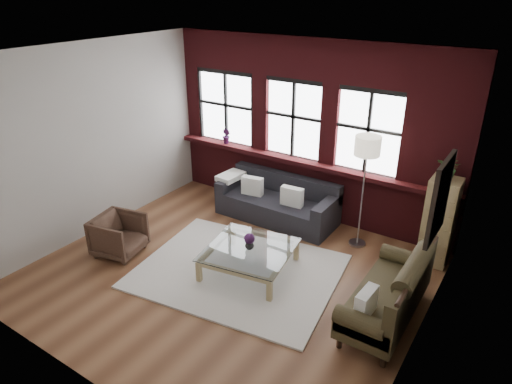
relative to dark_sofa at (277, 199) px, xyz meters
The scene contains 26 objects.
floor 1.96m from the dark_sofa, 81.09° to the right, with size 5.50×5.50×0.00m, color brown.
ceiling 3.40m from the dark_sofa, 81.09° to the right, with size 5.50×5.50×0.00m, color white.
wall_back 1.38m from the dark_sofa, 63.60° to the left, with size 5.50×5.50×0.00m, color #ACA8A0.
wall_front 4.57m from the dark_sofa, 86.13° to the right, with size 5.50×5.50×0.00m, color #ACA8A0.
wall_left 3.33m from the dark_sofa, 142.23° to the right, with size 5.00×5.00×0.00m, color #ACA8A0.
wall_right 3.79m from the dark_sofa, 31.94° to the right, with size 5.00×5.00×0.00m, color #ACA8A0.
brick_backwall 1.35m from the dark_sofa, 61.12° to the left, with size 5.50×0.12×3.20m, color #501217, non-canonical shape.
sill_ledge 0.84m from the dark_sofa, 56.50° to the left, with size 5.50×0.30×0.08m, color #501217.
window_left 2.09m from the dark_sofa, 159.89° to the left, with size 1.38×0.10×1.50m, color black, non-canonical shape.
window_mid 1.46m from the dark_sofa, 90.22° to the left, with size 1.38×0.10×1.50m, color black, non-canonical shape.
window_right 2.02m from the dark_sofa, 21.48° to the left, with size 1.38×0.10×1.50m, color black, non-canonical shape.
wall_poster 3.71m from the dark_sofa, 27.93° to the right, with size 0.05×0.74×0.94m, color black, non-canonical shape.
shag_rug 1.88m from the dark_sofa, 77.55° to the right, with size 2.92×2.29×0.03m, color beige.
dark_sofa is the anchor object (origin of this frame).
pillow_a 0.52m from the dark_sofa, 168.00° to the right, with size 0.40×0.14×0.34m, color white.
pillow_b 0.42m from the dark_sofa, 15.28° to the right, with size 0.40×0.14×0.34m, color white.
vintage_settee 3.06m from the dark_sofa, 31.91° to the right, with size 0.81×1.82×0.97m, color #362E19, non-canonical shape.
pillow_settee 3.33m from the dark_sofa, 40.80° to the right, with size 0.14×0.38×0.34m, color white.
armchair 2.83m from the dark_sofa, 122.20° to the right, with size 0.70×0.72×0.65m, color #3D291E.
coffee_table 1.78m from the dark_sofa, 72.46° to the right, with size 1.23×1.23×0.41m, color #9E8655, non-canonical shape.
vase 1.77m from the dark_sofa, 72.46° to the right, with size 0.14×0.14×0.14m, color #B2B2B2.
flowers 1.77m from the dark_sofa, 72.46° to the right, with size 0.16×0.16×0.16m, color #3C1744.
drawer_chest 2.81m from the dark_sofa, ahead, with size 0.43×0.43×1.40m, color #9E8655.
potted_plant_top 3.03m from the dark_sofa, ahead, with size 0.33×0.29×0.37m, color #2D5923.
floor_lamp 1.72m from the dark_sofa, ahead, with size 0.40×0.40×2.04m, color #A5A5A8, non-canonical shape.
sill_plant 1.71m from the dark_sofa, 163.61° to the left, with size 0.17×0.14×0.32m, color #3C1744.
Camera 1 is at (3.50, -4.58, 4.03)m, focal length 32.00 mm.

